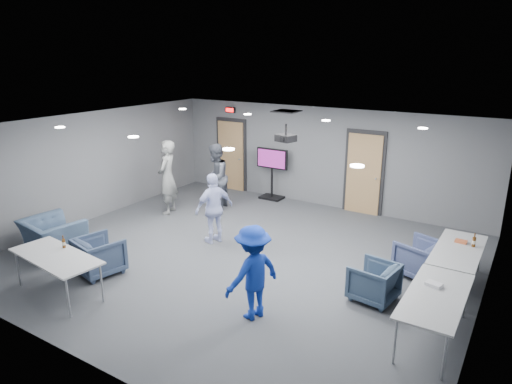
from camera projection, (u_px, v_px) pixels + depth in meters
The scene contains 28 objects.
floor at pixel (241, 255), 9.55m from camera, with size 9.00×9.00×0.00m, color #36393D.
ceiling at pixel (240, 127), 8.76m from camera, with size 9.00×9.00×0.00m, color silver.
wall_back at pixel (323, 157), 12.40m from camera, with size 9.00×0.02×2.70m, color slate.
wall_front at pixel (69, 271), 5.91m from camera, with size 9.00×0.02×2.70m, color slate.
wall_left at pixel (92, 166), 11.44m from camera, with size 0.02×8.00×2.70m, color slate.
wall_right at pixel (488, 240), 6.88m from camera, with size 0.02×8.00×2.70m, color slate.
door_left at pixel (231, 155), 13.97m from camera, with size 1.06×0.17×2.24m.
door_right at pixel (364, 174), 11.84m from camera, with size 1.06×0.17×2.24m.
exit_sign at pixel (230, 110), 13.55m from camera, with size 0.32×0.08×0.16m.
hvac_diffuser at pixel (286, 111), 11.29m from camera, with size 0.60×0.60×0.03m, color black.
downlights at pixel (240, 128), 8.77m from camera, with size 6.18×3.78×0.02m.
person_a at pixel (167, 177), 11.85m from camera, with size 0.71×0.46×1.94m, color gray.
person_b at pixel (216, 177), 12.16m from camera, with size 0.87×0.68×1.79m, color #4F545F.
person_c at pixel (214, 208), 10.03m from camera, with size 0.93×0.39×1.58m, color #C6D0FF.
person_d at pixel (253, 272), 7.13m from camera, with size 1.00×0.57×1.55m, color #18339C.
chair_right_a at pixel (420, 258), 8.60m from camera, with size 0.76×0.78×0.71m, color #3C4568.
chair_right_b at pixel (374, 282), 7.75m from camera, with size 0.71×0.73×0.67m, color #36475E.
chair_front_a at pixel (99, 256), 8.69m from camera, with size 0.78×0.80×0.73m, color #334159.
chair_front_b at pixel (53, 237), 9.54m from camera, with size 1.16×1.02×0.76m, color #3C4E67.
table_right_a at pixel (458, 251), 8.11m from camera, with size 0.76×1.83×0.73m.
table_right_b at pixel (436, 297), 6.57m from camera, with size 0.79×1.89×0.73m.
table_front_left at pixel (56, 258), 7.84m from camera, with size 1.92×0.97×0.73m.
bottle_front at pixel (64, 243), 8.12m from camera, with size 0.06×0.06×0.23m.
bottle_right at pixel (474, 242), 8.16m from camera, with size 0.07×0.07×0.26m.
snack_box at pixel (461, 241), 8.36m from camera, with size 0.20×0.14×0.05m, color #B5532D.
wrapper at pixel (434, 284), 6.79m from camera, with size 0.23×0.15×0.05m, color silver.
tv_stand at pixel (272, 171), 13.08m from camera, with size 0.96×0.46×1.48m.
projector at pixel (286, 138), 9.30m from camera, with size 0.42×0.38×0.36m.
Camera 1 is at (4.89, -7.26, 4.05)m, focal length 32.00 mm.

